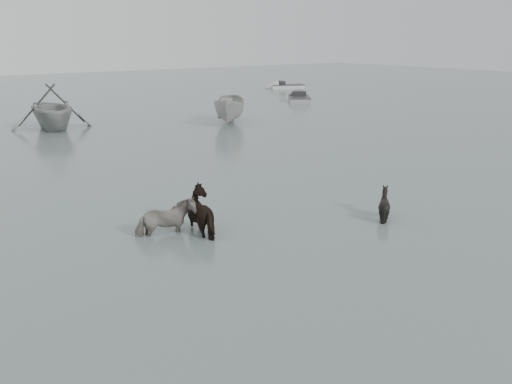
% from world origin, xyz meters
% --- Properties ---
extents(ground, '(140.00, 140.00, 0.00)m').
position_xyz_m(ground, '(0.00, 0.00, 0.00)').
color(ground, '#4A5854').
rests_on(ground, ground).
extents(pony_pinto, '(1.70, 0.96, 1.36)m').
position_xyz_m(pony_pinto, '(-2.42, 2.72, 0.68)').
color(pony_pinto, black).
rests_on(pony_pinto, ground).
extents(pony_dark, '(1.67, 1.82, 1.54)m').
position_xyz_m(pony_dark, '(-1.30, 2.41, 0.77)').
color(pony_dark, black).
rests_on(pony_dark, ground).
extents(pony_black, '(1.04, 0.93, 1.13)m').
position_xyz_m(pony_black, '(3.39, 0.27, 0.57)').
color(pony_black, black).
rests_on(pony_black, ground).
extents(rowboat_trail, '(4.98, 5.61, 2.72)m').
position_xyz_m(rowboat_trail, '(0.69, 22.20, 1.36)').
color(rowboat_trail, gray).
rests_on(rowboat_trail, ground).
extents(boat_small, '(4.26, 4.66, 1.78)m').
position_xyz_m(boat_small, '(10.03, 18.24, 0.89)').
color(boat_small, '#A2A29D').
rests_on(boat_small, ground).
extents(skiff_port, '(4.13, 4.80, 0.75)m').
position_xyz_m(skiff_port, '(20.88, 24.55, 0.38)').
color(skiff_port, gray).
rests_on(skiff_port, ground).
extents(skiff_star, '(4.74, 3.45, 0.75)m').
position_xyz_m(skiff_star, '(27.31, 33.91, 0.38)').
color(skiff_star, silver).
rests_on(skiff_star, ground).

